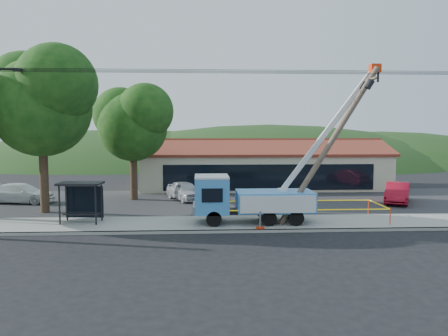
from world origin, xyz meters
The scene contains 17 objects.
ground centered at (0.00, 0.00, 0.00)m, with size 120.00×120.00×0.00m, color black.
curb centered at (0.00, 2.10, 0.07)m, with size 60.00×0.25×0.15m, color #97968E.
sidewalk centered at (0.00, 4.00, 0.07)m, with size 60.00×4.00×0.15m, color #97968E.
parking_lot centered at (0.00, 12.00, 0.05)m, with size 60.00×12.00×0.10m, color #28282B.
strip_mall centered at (4.00, 19.98, 1.88)m, with size 22.50×8.53×4.67m.
tree_west_near centered at (-12.00, 8.00, 7.52)m, with size 7.56×6.72×10.80m.
tree_lot centered at (-7.00, 13.00, 6.21)m, with size 6.30×5.60×8.94m.
hill_west centered at (-15.00, 55.00, 0.00)m, with size 78.40×56.00×28.00m, color #203E16.
hill_center centered at (10.00, 55.00, 0.00)m, with size 89.60×64.00×32.00m, color #203E16.
hill_east centered at (30.00, 55.00, 0.00)m, with size 72.80×52.00×26.00m, color #203E16.
utility_truck centered at (1.02, 3.98, 1.64)m, with size 10.58×3.67×9.01m.
leaning_pole centered at (5.59, 3.47, 4.97)m, with size 5.60×1.77×8.93m.
bus_shelter centered at (-8.70, 4.56, 1.84)m, with size 2.51×1.64×2.33m.
caution_tape centered at (3.90, 4.56, 0.84)m, with size 9.82×3.23×0.93m.
car_silver centered at (-3.07, 12.58, 0.00)m, with size 1.69×4.21×1.43m, color silver.
car_red centered at (12.62, 10.44, 0.00)m, with size 1.58×4.54×1.50m, color maroon.
car_white centered at (-15.06, 11.88, 0.00)m, with size 2.00×4.91×1.43m, color white.
Camera 1 is at (-1.84, -20.67, 5.46)m, focal length 35.00 mm.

